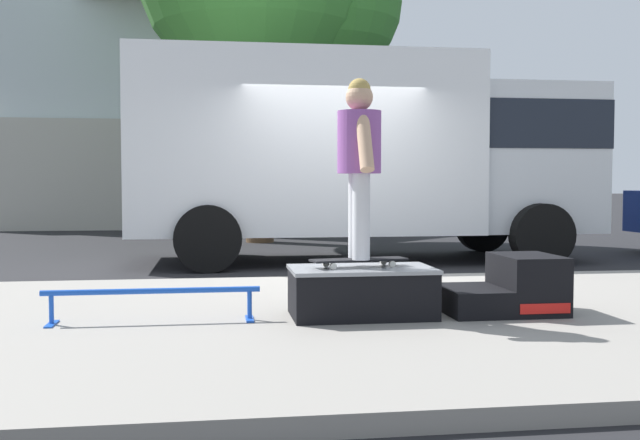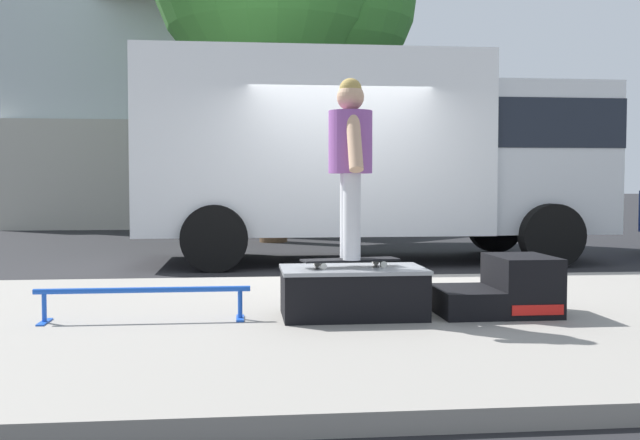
% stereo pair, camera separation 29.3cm
% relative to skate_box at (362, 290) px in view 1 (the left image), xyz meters
% --- Properties ---
extents(ground_plane, '(140.00, 140.00, 0.00)m').
position_rel_skate_box_xyz_m(ground_plane, '(0.46, 3.07, -0.33)').
color(ground_plane, black).
extents(sidewalk_slab, '(50.00, 5.00, 0.12)m').
position_rel_skate_box_xyz_m(sidewalk_slab, '(0.46, 0.07, -0.27)').
color(sidewalk_slab, gray).
rests_on(sidewalk_slab, ground).
extents(skate_box, '(1.14, 0.67, 0.39)m').
position_rel_skate_box_xyz_m(skate_box, '(0.00, 0.00, 0.00)').
color(skate_box, black).
rests_on(skate_box, sidewalk_slab).
extents(kicker_ramp, '(0.94, 0.68, 0.47)m').
position_rel_skate_box_xyz_m(kicker_ramp, '(1.25, -0.00, -0.01)').
color(kicker_ramp, black).
rests_on(kicker_ramp, sidewalk_slab).
extents(grind_rail, '(1.64, 0.28, 0.26)m').
position_rel_skate_box_xyz_m(grind_rail, '(-1.64, -0.01, -0.01)').
color(grind_rail, blue).
rests_on(grind_rail, sidewalk_slab).
extents(skateboard, '(0.80, 0.33, 0.07)m').
position_rel_skate_box_xyz_m(skateboard, '(-0.02, 0.01, 0.24)').
color(skateboard, black).
rests_on(skateboard, skate_box).
extents(skater_kid, '(0.35, 0.74, 1.43)m').
position_rel_skate_box_xyz_m(skater_kid, '(-0.02, 0.01, 1.09)').
color(skater_kid, silver).
rests_on(skater_kid, skateboard).
extents(box_truck, '(6.91, 2.63, 3.05)m').
position_rel_skate_box_xyz_m(box_truck, '(1.12, 5.27, 1.37)').
color(box_truck, white).
rests_on(box_truck, ground).
extents(house_behind, '(9.54, 8.22, 8.40)m').
position_rel_skate_box_xyz_m(house_behind, '(-2.49, 17.40, 3.91)').
color(house_behind, silver).
rests_on(house_behind, ground).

